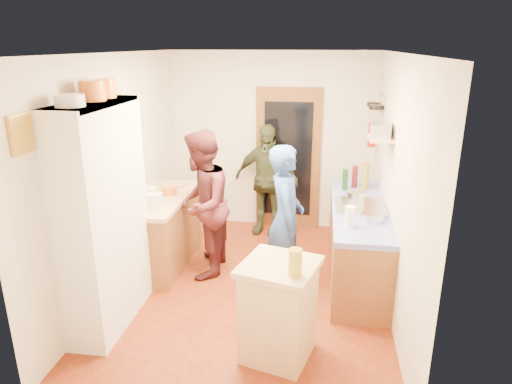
% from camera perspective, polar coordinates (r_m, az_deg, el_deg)
% --- Properties ---
extents(floor, '(3.00, 4.00, 0.02)m').
position_cam_1_polar(floor, '(5.39, -0.62, -11.93)').
color(floor, maroon).
rests_on(floor, ground).
extents(ceiling, '(3.00, 4.00, 0.02)m').
position_cam_1_polar(ceiling, '(4.67, -0.74, 17.12)').
color(ceiling, silver).
rests_on(ceiling, ground).
extents(wall_back, '(3.00, 0.02, 2.60)m').
position_cam_1_polar(wall_back, '(6.81, 1.98, 6.31)').
color(wall_back, beige).
rests_on(wall_back, ground).
extents(wall_front, '(3.00, 0.02, 2.60)m').
position_cam_1_polar(wall_front, '(3.04, -6.67, -9.27)').
color(wall_front, beige).
rests_on(wall_front, ground).
extents(wall_left, '(0.02, 4.00, 2.60)m').
position_cam_1_polar(wall_left, '(5.31, -16.99, 2.13)').
color(wall_left, beige).
rests_on(wall_left, ground).
extents(wall_right, '(0.02, 4.00, 2.60)m').
position_cam_1_polar(wall_right, '(4.88, 17.13, 0.72)').
color(wall_right, beige).
rests_on(wall_right, ground).
extents(door_frame, '(0.95, 0.06, 2.10)m').
position_cam_1_polar(door_frame, '(6.80, 4.02, 4.11)').
color(door_frame, brown).
rests_on(door_frame, ground).
extents(door_glass, '(0.70, 0.02, 1.70)m').
position_cam_1_polar(door_glass, '(6.77, 3.99, 4.04)').
color(door_glass, black).
rests_on(door_glass, door_frame).
extents(hutch_body, '(0.40, 1.20, 2.20)m').
position_cam_1_polar(hutch_body, '(4.60, -18.51, -3.09)').
color(hutch_body, white).
rests_on(hutch_body, ground).
extents(hutch_top_shelf, '(0.40, 1.14, 0.04)m').
position_cam_1_polar(hutch_top_shelf, '(4.35, -19.94, 10.30)').
color(hutch_top_shelf, white).
rests_on(hutch_top_shelf, hutch_body).
extents(plate_stack, '(0.24, 0.24, 0.10)m').
position_cam_1_polar(plate_stack, '(4.05, -22.26, 10.54)').
color(plate_stack, white).
rests_on(plate_stack, hutch_top_shelf).
extents(orange_pot_a, '(0.22, 0.22, 0.18)m').
position_cam_1_polar(orange_pot_a, '(4.39, -19.76, 11.83)').
color(orange_pot_a, orange).
rests_on(orange_pot_a, hutch_top_shelf).
extents(orange_pot_b, '(0.20, 0.20, 0.17)m').
position_cam_1_polar(orange_pot_b, '(4.60, -18.35, 12.19)').
color(orange_pot_b, orange).
rests_on(orange_pot_b, hutch_top_shelf).
extents(left_counter_base, '(0.60, 1.40, 0.85)m').
position_cam_1_polar(left_counter_base, '(5.87, -11.63, -4.98)').
color(left_counter_base, brown).
rests_on(left_counter_base, ground).
extents(left_counter_top, '(0.64, 1.44, 0.05)m').
position_cam_1_polar(left_counter_top, '(5.71, -11.92, -0.82)').
color(left_counter_top, '#D7AF80').
rests_on(left_counter_top, left_counter_base).
extents(toaster, '(0.24, 0.17, 0.17)m').
position_cam_1_polar(toaster, '(5.30, -12.99, -1.14)').
color(toaster, white).
rests_on(toaster, left_counter_top).
extents(kettle, '(0.18, 0.18, 0.17)m').
position_cam_1_polar(kettle, '(5.55, -13.06, -0.29)').
color(kettle, white).
rests_on(kettle, left_counter_top).
extents(orange_bowl, '(0.24, 0.24, 0.08)m').
position_cam_1_polar(orange_bowl, '(5.77, -10.83, 0.14)').
color(orange_bowl, orange).
rests_on(orange_bowl, left_counter_top).
extents(chopping_board, '(0.31, 0.23, 0.02)m').
position_cam_1_polar(chopping_board, '(6.13, -10.26, 0.94)').
color(chopping_board, '#D7AF80').
rests_on(chopping_board, left_counter_top).
extents(right_counter_base, '(0.60, 2.20, 0.84)m').
position_cam_1_polar(right_counter_base, '(5.61, 12.44, -6.21)').
color(right_counter_base, brown).
rests_on(right_counter_base, ground).
extents(right_counter_top, '(0.62, 2.22, 0.06)m').
position_cam_1_polar(right_counter_top, '(5.45, 12.76, -1.89)').
color(right_counter_top, '#1219B6').
rests_on(right_counter_top, right_counter_base).
extents(hob, '(0.55, 0.58, 0.04)m').
position_cam_1_polar(hob, '(5.33, 12.88, -1.78)').
color(hob, silver).
rests_on(hob, right_counter_top).
extents(pot_on_hob, '(0.20, 0.20, 0.13)m').
position_cam_1_polar(pot_on_hob, '(5.38, 12.34, -0.60)').
color(pot_on_hob, silver).
rests_on(pot_on_hob, hob).
extents(bottle_a, '(0.08, 0.08, 0.27)m').
position_cam_1_polar(bottle_a, '(5.92, 11.06, 1.54)').
color(bottle_a, '#143F14').
rests_on(bottle_a, right_counter_top).
extents(bottle_b, '(0.08, 0.08, 0.29)m').
position_cam_1_polar(bottle_b, '(6.05, 12.25, 1.91)').
color(bottle_b, '#591419').
rests_on(bottle_b, right_counter_top).
extents(bottle_c, '(0.10, 0.10, 0.34)m').
position_cam_1_polar(bottle_c, '(6.00, 13.53, 1.95)').
color(bottle_c, olive).
rests_on(bottle_c, right_counter_top).
extents(paper_towel, '(0.11, 0.11, 0.22)m').
position_cam_1_polar(paper_towel, '(4.73, 11.63, -3.06)').
color(paper_towel, white).
rests_on(paper_towel, right_counter_top).
extents(mixing_bowl, '(0.24, 0.24, 0.09)m').
position_cam_1_polar(mixing_bowl, '(4.97, 14.35, -3.05)').
color(mixing_bowl, silver).
rests_on(mixing_bowl, right_counter_top).
extents(island_base, '(0.68, 0.68, 0.86)m').
position_cam_1_polar(island_base, '(4.16, 2.84, -14.85)').
color(island_base, '#D7AF80').
rests_on(island_base, ground).
extents(island_top, '(0.76, 0.76, 0.05)m').
position_cam_1_polar(island_top, '(3.93, 2.94, -9.28)').
color(island_top, '#D7AF80').
rests_on(island_top, island_base).
extents(cutting_board, '(0.41, 0.36, 0.02)m').
position_cam_1_polar(cutting_board, '(3.98, 2.53, -8.72)').
color(cutting_board, white).
rests_on(cutting_board, island_top).
extents(oil_jar, '(0.14, 0.14, 0.22)m').
position_cam_1_polar(oil_jar, '(3.71, 4.92, -8.70)').
color(oil_jar, '#AD9E2D').
rests_on(oil_jar, island_top).
extents(pan_rail, '(0.02, 0.65, 0.02)m').
position_cam_1_polar(pan_rail, '(6.21, 15.32, 11.57)').
color(pan_rail, silver).
rests_on(pan_rail, wall_right).
extents(pan_hang_a, '(0.18, 0.18, 0.05)m').
position_cam_1_polar(pan_hang_a, '(6.05, 14.83, 10.20)').
color(pan_hang_a, black).
rests_on(pan_hang_a, pan_rail).
extents(pan_hang_b, '(0.16, 0.16, 0.05)m').
position_cam_1_polar(pan_hang_b, '(6.25, 14.63, 10.27)').
color(pan_hang_b, black).
rests_on(pan_hang_b, pan_rail).
extents(pan_hang_c, '(0.17, 0.17, 0.05)m').
position_cam_1_polar(pan_hang_c, '(6.44, 14.46, 10.60)').
color(pan_hang_c, black).
rests_on(pan_hang_c, pan_rail).
extents(wall_shelf, '(0.26, 0.42, 0.03)m').
position_cam_1_polar(wall_shelf, '(5.20, 15.31, 6.48)').
color(wall_shelf, '#D7AF80').
rests_on(wall_shelf, wall_right).
extents(radio, '(0.27, 0.33, 0.15)m').
position_cam_1_polar(radio, '(5.18, 15.39, 7.45)').
color(radio, silver).
rests_on(radio, wall_shelf).
extents(ext_bracket, '(0.06, 0.10, 0.04)m').
position_cam_1_polar(ext_bracket, '(6.47, 14.80, 6.47)').
color(ext_bracket, black).
rests_on(ext_bracket, wall_right).
extents(fire_extinguisher, '(0.11, 0.11, 0.32)m').
position_cam_1_polar(fire_extinguisher, '(6.46, 14.30, 6.93)').
color(fire_extinguisher, red).
rests_on(fire_extinguisher, wall_right).
extents(picture_frame, '(0.03, 0.25, 0.30)m').
position_cam_1_polar(picture_frame, '(3.83, -27.30, 6.47)').
color(picture_frame, gold).
rests_on(picture_frame, wall_left).
extents(person_hob, '(0.47, 0.65, 1.67)m').
position_cam_1_polar(person_hob, '(5.06, 4.09, -3.44)').
color(person_hob, '#2F4E95').
rests_on(person_hob, ground).
extents(person_left, '(0.69, 0.88, 1.77)m').
position_cam_1_polar(person_left, '(5.43, -6.39, -1.46)').
color(person_left, '#4A1C20').
rests_on(person_left, ground).
extents(person_back, '(1.01, 0.58, 1.62)m').
position_cam_1_polar(person_back, '(6.58, 1.38, 1.52)').
color(person_back, '#323821').
rests_on(person_back, ground).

